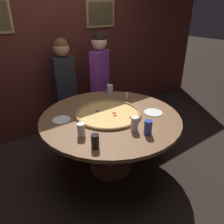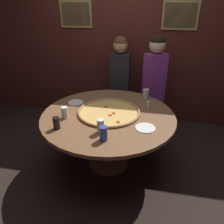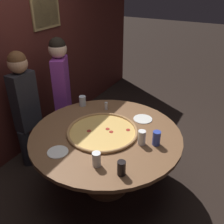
{
  "view_description": "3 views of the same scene",
  "coord_description": "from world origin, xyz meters",
  "px_view_note": "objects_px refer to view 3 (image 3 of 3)",
  "views": [
    {
      "loc": [
        -1.3,
        -1.79,
        1.88
      ],
      "look_at": [
        -0.02,
        -0.06,
        0.82
      ],
      "focal_mm": 35.0,
      "sensor_mm": 36.0,
      "label": 1
    },
    {
      "loc": [
        0.48,
        -2.25,
        1.96
      ],
      "look_at": [
        0.05,
        -0.01,
        0.78
      ],
      "focal_mm": 35.0,
      "sensor_mm": 36.0,
      "label": 2
    },
    {
      "loc": [
        -1.89,
        -1.09,
        2.21
      ],
      "look_at": [
        0.08,
        -0.03,
        0.96
      ],
      "focal_mm": 40.0,
      "sensor_mm": 36.0,
      "label": 3
    }
  ],
  "objects_px": {
    "drink_cup_front_edge": "(142,138)",
    "white_plate_right_side": "(58,152)",
    "condiment_shaker": "(106,106)",
    "drink_cup_centre_back": "(121,168)",
    "drink_cup_near_right": "(83,101)",
    "giant_pizza": "(102,131)",
    "dining_table": "(106,143)",
    "white_plate_beside_cup": "(143,119)",
    "drink_cup_far_left": "(96,159)",
    "diner_centre_back": "(62,87)",
    "diner_side_left": "(25,104)",
    "drink_cup_near_left": "(156,138)"
  },
  "relations": [
    {
      "from": "drink_cup_near_left",
      "to": "drink_cup_centre_back",
      "type": "bearing_deg",
      "value": 167.98
    },
    {
      "from": "giant_pizza",
      "to": "dining_table",
      "type": "bearing_deg",
      "value": -91.5
    },
    {
      "from": "dining_table",
      "to": "giant_pizza",
      "type": "distance_m",
      "value": 0.15
    },
    {
      "from": "diner_side_left",
      "to": "dining_table",
      "type": "bearing_deg",
      "value": 93.9
    },
    {
      "from": "drink_cup_centre_back",
      "to": "diner_centre_back",
      "type": "height_order",
      "value": "diner_centre_back"
    },
    {
      "from": "dining_table",
      "to": "drink_cup_near_right",
      "type": "height_order",
      "value": "drink_cup_near_right"
    },
    {
      "from": "drink_cup_near_left",
      "to": "drink_cup_centre_back",
      "type": "relative_size",
      "value": 1.12
    },
    {
      "from": "drink_cup_centre_back",
      "to": "drink_cup_far_left",
      "type": "height_order",
      "value": "drink_cup_far_left"
    },
    {
      "from": "drink_cup_front_edge",
      "to": "white_plate_right_side",
      "type": "relative_size",
      "value": 0.75
    },
    {
      "from": "condiment_shaker",
      "to": "diner_centre_back",
      "type": "distance_m",
      "value": 0.72
    },
    {
      "from": "giant_pizza",
      "to": "diner_side_left",
      "type": "height_order",
      "value": "diner_side_left"
    },
    {
      "from": "dining_table",
      "to": "drink_cup_front_edge",
      "type": "distance_m",
      "value": 0.45
    },
    {
      "from": "drink_cup_front_edge",
      "to": "drink_cup_far_left",
      "type": "distance_m",
      "value": 0.53
    },
    {
      "from": "giant_pizza",
      "to": "diner_centre_back",
      "type": "height_order",
      "value": "diner_centre_back"
    },
    {
      "from": "drink_cup_near_right",
      "to": "diner_side_left",
      "type": "distance_m",
      "value": 0.69
    },
    {
      "from": "diner_side_left",
      "to": "diner_centre_back",
      "type": "distance_m",
      "value": 0.56
    },
    {
      "from": "drink_cup_front_edge",
      "to": "white_plate_right_side",
      "type": "bearing_deg",
      "value": 127.93
    },
    {
      "from": "drink_cup_centre_back",
      "to": "condiment_shaker",
      "type": "distance_m",
      "value": 1.14
    },
    {
      "from": "giant_pizza",
      "to": "drink_cup_far_left",
      "type": "relative_size",
      "value": 5.61
    },
    {
      "from": "dining_table",
      "to": "white_plate_right_side",
      "type": "height_order",
      "value": "white_plate_right_side"
    },
    {
      "from": "drink_cup_far_left",
      "to": "drink_cup_centre_back",
      "type": "bearing_deg",
      "value": -88.85
    },
    {
      "from": "drink_cup_near_right",
      "to": "condiment_shaker",
      "type": "xyz_separation_m",
      "value": [
        0.05,
        -0.32,
        -0.01
      ]
    },
    {
      "from": "giant_pizza",
      "to": "drink_cup_front_edge",
      "type": "relative_size",
      "value": 5.1
    },
    {
      "from": "drink_cup_far_left",
      "to": "diner_centre_back",
      "type": "relative_size",
      "value": 0.09
    },
    {
      "from": "drink_cup_far_left",
      "to": "white_plate_beside_cup",
      "type": "bearing_deg",
      "value": -3.48
    },
    {
      "from": "drink_cup_near_left",
      "to": "white_plate_right_side",
      "type": "xyz_separation_m",
      "value": [
        -0.56,
        0.77,
        -0.07
      ]
    },
    {
      "from": "drink_cup_centre_back",
      "to": "white_plate_beside_cup",
      "type": "height_order",
      "value": "drink_cup_centre_back"
    },
    {
      "from": "dining_table",
      "to": "drink_cup_near_right",
      "type": "bearing_deg",
      "value": 54.29
    },
    {
      "from": "condiment_shaker",
      "to": "dining_table",
      "type": "bearing_deg",
      "value": -150.87
    },
    {
      "from": "drink_cup_near_right",
      "to": "white_plate_right_side",
      "type": "distance_m",
      "value": 0.96
    },
    {
      "from": "giant_pizza",
      "to": "drink_cup_centre_back",
      "type": "relative_size",
      "value": 5.75
    },
    {
      "from": "drink_cup_near_right",
      "to": "white_plate_right_side",
      "type": "xyz_separation_m",
      "value": [
        -0.9,
        -0.33,
        -0.06
      ]
    },
    {
      "from": "giant_pizza",
      "to": "drink_cup_near_right",
      "type": "height_order",
      "value": "drink_cup_near_right"
    },
    {
      "from": "diner_centre_back",
      "to": "white_plate_beside_cup",
      "type": "bearing_deg",
      "value": 59.72
    },
    {
      "from": "giant_pizza",
      "to": "condiment_shaker",
      "type": "height_order",
      "value": "condiment_shaker"
    },
    {
      "from": "white_plate_beside_cup",
      "to": "condiment_shaker",
      "type": "xyz_separation_m",
      "value": [
        0.01,
        0.49,
        0.05
      ]
    },
    {
      "from": "drink_cup_centre_back",
      "to": "white_plate_right_side",
      "type": "xyz_separation_m",
      "value": [
        -0.02,
        0.66,
        -0.06
      ]
    },
    {
      "from": "drink_cup_far_left",
      "to": "white_plate_beside_cup",
      "type": "distance_m",
      "value": 0.93
    },
    {
      "from": "drink_cup_near_right",
      "to": "drink_cup_far_left",
      "type": "bearing_deg",
      "value": -139.75
    },
    {
      "from": "drink_cup_near_right",
      "to": "drink_cup_front_edge",
      "type": "height_order",
      "value": "drink_cup_front_edge"
    },
    {
      "from": "condiment_shaker",
      "to": "drink_cup_far_left",
      "type": "bearing_deg",
      "value": -155.1
    },
    {
      "from": "white_plate_beside_cup",
      "to": "white_plate_right_side",
      "type": "relative_size",
      "value": 1.09
    },
    {
      "from": "white_plate_beside_cup",
      "to": "drink_cup_front_edge",
      "type": "bearing_deg",
      "value": -159.52
    },
    {
      "from": "white_plate_right_side",
      "to": "diner_centre_back",
      "type": "relative_size",
      "value": 0.13
    },
    {
      "from": "drink_cup_far_left",
      "to": "white_plate_beside_cup",
      "type": "xyz_separation_m",
      "value": [
        0.92,
        -0.06,
        -0.06
      ]
    },
    {
      "from": "white_plate_right_side",
      "to": "condiment_shaker",
      "type": "height_order",
      "value": "condiment_shaker"
    },
    {
      "from": "drink_cup_centre_back",
      "to": "condiment_shaker",
      "type": "xyz_separation_m",
      "value": [
        0.93,
        0.67,
        -0.02
      ]
    },
    {
      "from": "white_plate_right_side",
      "to": "diner_centre_back",
      "type": "height_order",
      "value": "diner_centre_back"
    },
    {
      "from": "condiment_shaker",
      "to": "drink_cup_centre_back",
      "type": "bearing_deg",
      "value": -144.09
    },
    {
      "from": "drink_cup_centre_back",
      "to": "drink_cup_far_left",
      "type": "xyz_separation_m",
      "value": [
        -0.0,
        0.24,
        0.0
      ]
    }
  ]
}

